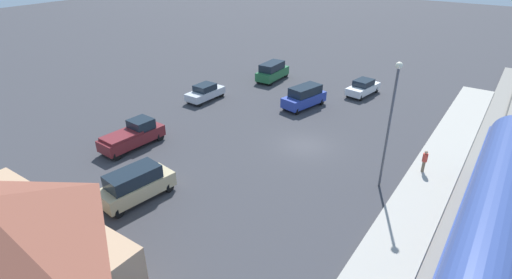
% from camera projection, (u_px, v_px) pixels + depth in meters
% --- Properties ---
extents(ground_plane, '(200.00, 200.00, 0.00)m').
position_uv_depth(ground_plane, '(304.00, 146.00, 32.99)').
color(ground_plane, '#38383D').
extents(railway_track, '(4.80, 70.00, 0.30)m').
position_uv_depth(railway_track, '(493.00, 200.00, 25.86)').
color(railway_track, gray).
rests_on(railway_track, ground).
extents(platform, '(3.20, 46.00, 0.30)m').
position_uv_depth(platform, '(429.00, 181.00, 27.86)').
color(platform, '#A8A399').
rests_on(platform, ground).
extents(pedestrian_on_platform, '(0.36, 0.36, 1.71)m').
position_uv_depth(pedestrian_on_platform, '(425.00, 160.00, 28.28)').
color(pedestrian_on_platform, brown).
rests_on(pedestrian_on_platform, platform).
extents(suv_blue, '(2.98, 5.21, 2.22)m').
position_uv_depth(suv_blue, '(304.00, 96.00, 40.13)').
color(suv_blue, '#283D9E').
rests_on(suv_blue, ground).
extents(sedan_silver, '(1.97, 4.55, 1.74)m').
position_uv_depth(sedan_silver, '(205.00, 92.00, 42.05)').
color(sedan_silver, silver).
rests_on(sedan_silver, ground).
extents(suv_green, '(2.12, 4.96, 2.22)m').
position_uv_depth(suv_green, '(272.00, 71.00, 47.90)').
color(suv_green, '#236638').
rests_on(suv_green, ground).
extents(pickup_maroon, '(2.28, 5.51, 2.14)m').
position_uv_depth(pickup_maroon, '(133.00, 135.00, 32.39)').
color(pickup_maroon, maroon).
rests_on(pickup_maroon, ground).
extents(suv_tan, '(2.61, 5.12, 2.22)m').
position_uv_depth(suv_tan, '(136.00, 184.00, 25.67)').
color(suv_tan, '#C6B284').
rests_on(suv_tan, ground).
extents(sedan_white, '(2.50, 4.73, 1.74)m').
position_uv_depth(sedan_white, '(363.00, 87.00, 43.45)').
color(sedan_white, white).
rests_on(sedan_white, ground).
extents(light_pole_near_platform, '(0.44, 0.44, 8.86)m').
position_uv_depth(light_pole_near_platform, '(391.00, 114.00, 25.10)').
color(light_pole_near_platform, '#515156').
rests_on(light_pole_near_platform, ground).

